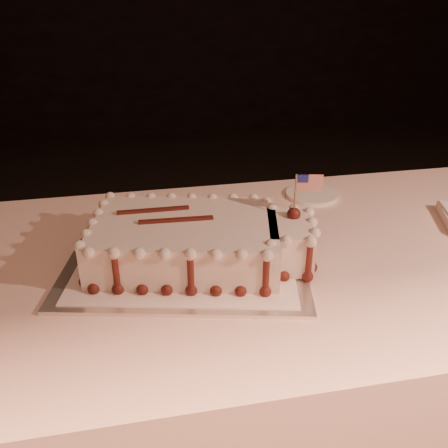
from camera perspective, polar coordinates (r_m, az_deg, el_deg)
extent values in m
cube|color=#FACDC1|center=(1.33, 7.26, -17.15)|extent=(2.40, 0.80, 0.75)
cube|color=silver|center=(1.05, -4.31, -4.29)|extent=(0.56, 0.47, 0.01)
cube|color=white|center=(1.04, -4.32, -4.06)|extent=(0.50, 0.42, 0.00)
cube|color=silver|center=(1.02, -4.40, -1.90)|extent=(0.42, 0.32, 0.09)
cube|color=silver|center=(1.02, 7.46, -2.04)|extent=(0.12, 0.16, 0.09)
sphere|color=#561B15|center=(0.97, -14.68, -7.17)|extent=(0.02, 0.02, 0.02)
sphere|color=#561B15|center=(0.96, -12.03, -7.29)|extent=(0.02, 0.02, 0.02)
sphere|color=#561B15|center=(0.95, -9.31, -7.40)|extent=(0.02, 0.02, 0.02)
sphere|color=#561B15|center=(0.94, -6.55, -7.49)|extent=(0.02, 0.02, 0.02)
sphere|color=#561B15|center=(0.94, -3.75, -7.57)|extent=(0.02, 0.02, 0.02)
sphere|color=#561B15|center=(0.93, -0.93, -7.63)|extent=(0.02, 0.02, 0.02)
sphere|color=#561B15|center=(0.93, 1.91, -7.67)|extent=(0.02, 0.02, 0.02)
sphere|color=#561B15|center=(0.93, 4.74, -7.69)|extent=(0.02, 0.02, 0.02)
sphere|color=#561B15|center=(0.96, 5.17, -6.44)|extent=(0.02, 0.02, 0.02)
sphere|color=#561B15|center=(0.98, 6.87, -5.93)|extent=(0.02, 0.02, 0.02)
sphere|color=#561B15|center=(0.99, 9.53, -5.93)|extent=(0.02, 0.02, 0.02)
sphere|color=#561B15|center=(1.02, 9.99, -4.91)|extent=(0.02, 0.02, 0.02)
sphere|color=#561B15|center=(1.05, 9.68, -3.59)|extent=(0.02, 0.02, 0.02)
sphere|color=#561B15|center=(1.09, 9.38, -2.37)|extent=(0.02, 0.02, 0.02)
sphere|color=#561B15|center=(1.10, 7.74, -1.96)|extent=(0.02, 0.02, 0.02)
sphere|color=#561B15|center=(1.10, 5.37, -1.93)|extent=(0.02, 0.02, 0.02)
sphere|color=#561B15|center=(1.13, 4.65, -1.10)|extent=(0.02, 0.02, 0.02)
sphere|color=#561B15|center=(1.14, 3.29, -0.63)|extent=(0.02, 0.02, 0.02)
sphere|color=#561B15|center=(1.14, 1.00, -0.60)|extent=(0.02, 0.02, 0.02)
sphere|color=#561B15|center=(1.14, -1.29, -0.57)|extent=(0.02, 0.02, 0.02)
sphere|color=#561B15|center=(1.15, -3.58, -0.54)|extent=(0.02, 0.02, 0.02)
sphere|color=#561B15|center=(1.15, -5.84, -0.51)|extent=(0.02, 0.02, 0.02)
sphere|color=#561B15|center=(1.16, -8.09, -0.48)|extent=(0.02, 0.02, 0.02)
sphere|color=#561B15|center=(1.17, -10.30, -0.45)|extent=(0.02, 0.02, 0.02)
sphere|color=#561B15|center=(1.18, -12.49, -0.42)|extent=(0.02, 0.02, 0.02)
sphere|color=#561B15|center=(1.14, -13.19, -1.35)|extent=(0.02, 0.02, 0.02)
sphere|color=#561B15|center=(1.11, -13.73, -2.48)|extent=(0.02, 0.02, 0.02)
sphere|color=#561B15|center=(1.07, -14.31, -3.69)|extent=(0.02, 0.02, 0.02)
sphere|color=#561B15|center=(1.03, -14.94, -4.98)|extent=(0.02, 0.02, 0.02)
sphere|color=#561B15|center=(0.99, -15.62, -6.37)|extent=(0.02, 0.02, 0.02)
sphere|color=silver|center=(0.93, -15.24, -3.20)|extent=(0.02, 0.02, 0.02)
sphere|color=silver|center=(0.92, -12.49, -3.28)|extent=(0.02, 0.02, 0.02)
sphere|color=silver|center=(0.91, -9.68, -3.35)|extent=(0.02, 0.02, 0.02)
sphere|color=silver|center=(0.90, -6.81, -3.41)|extent=(0.02, 0.02, 0.02)
sphere|color=silver|center=(0.89, -3.90, -3.47)|extent=(0.02, 0.02, 0.02)
sphere|color=silver|center=(0.89, -0.96, -3.52)|extent=(0.02, 0.02, 0.02)
sphere|color=silver|center=(0.89, 1.99, -3.55)|extent=(0.02, 0.02, 0.02)
sphere|color=silver|center=(0.89, 4.93, -3.58)|extent=(0.02, 0.02, 0.02)
sphere|color=silver|center=(0.92, 5.36, -2.42)|extent=(0.02, 0.02, 0.02)
sphere|color=silver|center=(0.94, 7.13, -1.96)|extent=(0.02, 0.02, 0.02)
sphere|color=silver|center=(0.95, 9.89, -1.98)|extent=(0.02, 0.02, 0.02)
sphere|color=silver|center=(0.98, 10.35, -1.04)|extent=(0.02, 0.02, 0.02)
sphere|color=silver|center=(1.02, 10.01, 0.18)|extent=(0.02, 0.02, 0.02)
sphere|color=silver|center=(1.06, 9.69, 1.30)|extent=(0.02, 0.02, 0.02)
sphere|color=silver|center=(1.07, 8.00, 1.69)|extent=(0.02, 0.02, 0.02)
sphere|color=silver|center=(1.06, 5.55, 1.73)|extent=(0.02, 0.02, 0.02)
sphere|color=silver|center=(1.09, 4.80, 2.49)|extent=(0.02, 0.02, 0.02)
sphere|color=silver|center=(1.11, 3.39, 2.92)|extent=(0.02, 0.02, 0.02)
sphere|color=silver|center=(1.11, 1.03, 2.95)|extent=(0.02, 0.02, 0.02)
sphere|color=silver|center=(1.11, -1.34, 2.98)|extent=(0.02, 0.02, 0.02)
sphere|color=silver|center=(1.11, -3.69, 3.00)|extent=(0.02, 0.02, 0.02)
sphere|color=silver|center=(1.12, -6.03, 3.02)|extent=(0.02, 0.02, 0.02)
sphere|color=silver|center=(1.13, -8.34, 3.03)|extent=(0.02, 0.02, 0.02)
sphere|color=silver|center=(1.13, -10.62, 3.03)|extent=(0.02, 0.02, 0.02)
sphere|color=silver|center=(1.14, -12.87, 3.03)|extent=(0.02, 0.02, 0.02)
sphere|color=silver|center=(1.11, -13.60, 2.18)|extent=(0.02, 0.02, 0.02)
sphere|color=silver|center=(1.07, -14.18, 1.14)|extent=(0.02, 0.02, 0.02)
sphere|color=silver|center=(1.03, -14.80, 0.03)|extent=(0.02, 0.02, 0.02)
sphere|color=silver|center=(0.99, -15.47, -1.17)|extent=(0.02, 0.02, 0.02)
sphere|color=silver|center=(0.95, -16.20, -2.47)|extent=(0.02, 0.02, 0.02)
cylinder|color=#561B15|center=(0.94, -12.24, -5.42)|extent=(0.01, 0.01, 0.08)
sphere|color=#561B15|center=(0.96, -12.04, -7.20)|extent=(0.02, 0.02, 0.02)
cylinder|color=#561B15|center=(0.92, -3.82, -5.66)|extent=(0.01, 0.01, 0.08)
sphere|color=#561B15|center=(0.93, -3.75, -7.47)|extent=(0.02, 0.02, 0.02)
cylinder|color=#561B15|center=(0.91, 4.83, -5.77)|extent=(0.01, 0.01, 0.08)
sphere|color=#561B15|center=(0.93, 4.75, -7.59)|extent=(0.02, 0.02, 0.02)
cylinder|color=#561B15|center=(0.97, 9.70, -4.09)|extent=(0.01, 0.01, 0.08)
sphere|color=#561B15|center=(0.98, 9.54, -5.84)|extent=(0.02, 0.02, 0.02)
cylinder|color=#561B15|center=(1.08, 9.53, -0.65)|extent=(0.01, 0.01, 0.08)
sphere|color=#561B15|center=(1.09, 9.39, -2.28)|extent=(0.02, 0.02, 0.02)
cylinder|color=#561B15|center=(1.11, 4.72, 0.59)|extent=(0.01, 0.01, 0.08)
sphere|color=#561B15|center=(1.13, 4.66, -1.02)|extent=(0.02, 0.02, 0.02)
cylinder|color=#561B15|center=(1.13, -1.31, 1.10)|extent=(0.01, 0.01, 0.08)
sphere|color=#561B15|center=(1.14, -1.30, -0.49)|extent=(0.02, 0.02, 0.02)
cylinder|color=#561B15|center=(1.14, -8.21, 1.17)|extent=(0.01, 0.01, 0.08)
sphere|color=#561B15|center=(1.16, -8.10, -0.40)|extent=(0.02, 0.02, 0.02)
cylinder|color=#561B15|center=(1.13, -13.38, 0.31)|extent=(0.01, 0.01, 0.08)
sphere|color=#561B15|center=(1.14, -13.20, -1.27)|extent=(0.02, 0.02, 0.02)
cylinder|color=#561B15|center=(1.01, -15.19, -3.20)|extent=(0.01, 0.01, 0.08)
sphere|color=#561B15|center=(1.03, -14.96, -4.89)|extent=(0.02, 0.02, 0.02)
cube|color=#561B15|center=(1.05, -8.09, 1.60)|extent=(0.15, 0.01, 0.01)
cube|color=#561B15|center=(1.00, -5.50, 0.50)|extent=(0.15, 0.02, 0.01)
sphere|color=#561B15|center=(1.02, 7.98, 1.12)|extent=(0.03, 0.03, 0.03)
cylinder|color=#AF734B|center=(1.01, 8.10, 2.83)|extent=(0.00, 0.00, 0.11)
cube|color=red|center=(1.00, 9.79, 4.64)|extent=(0.05, 0.01, 0.04)
cube|color=navy|center=(0.99, 9.01, 5.16)|extent=(0.02, 0.01, 0.02)
cylinder|color=white|center=(1.37, 10.01, 3.34)|extent=(0.14, 0.14, 0.01)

